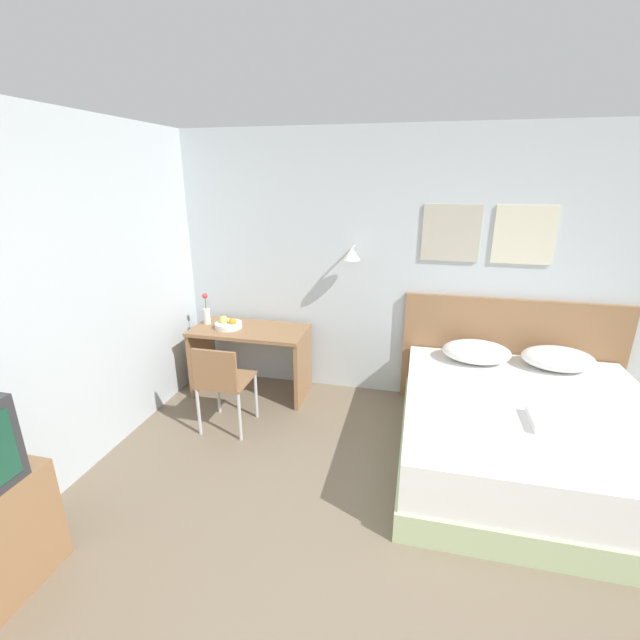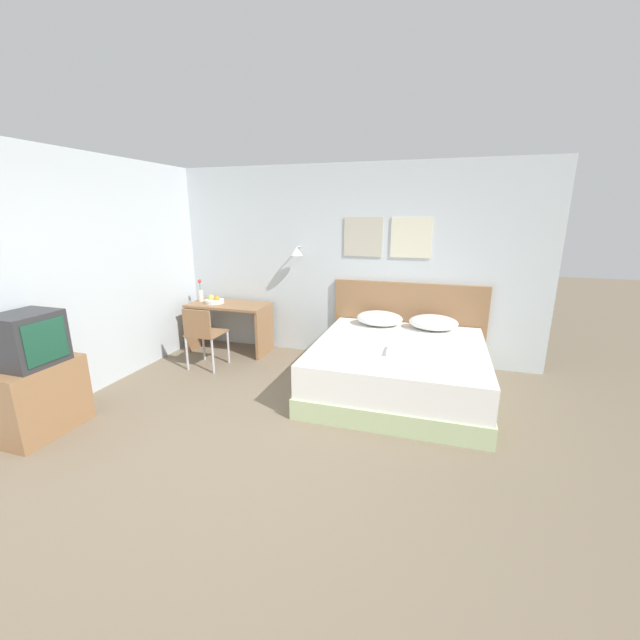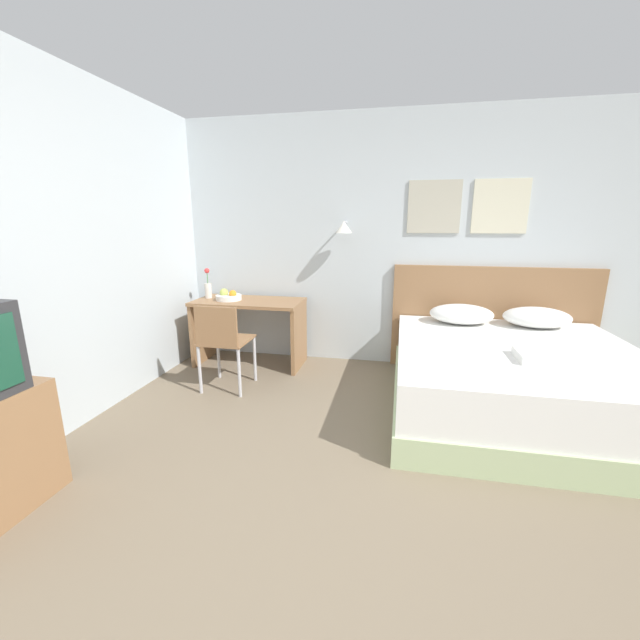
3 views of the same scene
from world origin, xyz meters
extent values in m
plane|color=#756651|center=(0.00, 0.00, 0.00)|extent=(24.00, 24.00, 0.00)
cube|color=silver|center=(0.00, 2.86, 1.32)|extent=(5.49, 0.06, 2.65)
cube|color=#B7B29E|center=(0.35, 2.82, 1.70)|extent=(0.52, 0.02, 0.52)
cube|color=beige|center=(0.98, 2.82, 1.70)|extent=(0.52, 0.02, 0.52)
cylinder|color=#B2B2B7|center=(-0.55, 2.75, 1.55)|extent=(0.02, 0.16, 0.02)
cone|color=white|center=(-0.55, 2.66, 1.50)|extent=(0.17, 0.17, 0.12)
cube|color=#B2C693|center=(1.00, 1.79, 0.11)|extent=(1.91, 1.97, 0.22)
cube|color=white|center=(1.00, 1.79, 0.40)|extent=(1.87, 1.93, 0.35)
cube|color=#8E6642|center=(1.00, 2.80, 0.55)|extent=(2.03, 0.06, 1.11)
ellipsoid|color=white|center=(0.66, 2.51, 0.67)|extent=(0.61, 0.42, 0.19)
ellipsoid|color=white|center=(1.34, 2.51, 0.67)|extent=(0.61, 0.42, 0.19)
cube|color=white|center=(1.04, 1.49, 0.60)|extent=(0.26, 0.31, 0.06)
cube|color=#8E6642|center=(-1.56, 2.48, 0.71)|extent=(1.17, 0.59, 0.03)
cube|color=#8E6642|center=(-2.12, 2.48, 0.34)|extent=(0.04, 0.54, 0.69)
cube|color=#8E6642|center=(-0.99, 2.48, 0.34)|extent=(0.04, 0.54, 0.69)
cube|color=#8E6642|center=(-1.53, 1.82, 0.47)|extent=(0.43, 0.43, 0.02)
cube|color=#8E6642|center=(-1.53, 1.62, 0.66)|extent=(0.39, 0.03, 0.35)
cylinder|color=#B7B7BC|center=(-1.72, 2.01, 0.23)|extent=(0.03, 0.03, 0.46)
cylinder|color=#B7B7BC|center=(-1.33, 2.01, 0.23)|extent=(0.03, 0.03, 0.46)
cylinder|color=#B7B7BC|center=(-1.72, 1.63, 0.23)|extent=(0.03, 0.03, 0.46)
cylinder|color=#B7B7BC|center=(-1.33, 1.63, 0.23)|extent=(0.03, 0.03, 0.46)
cylinder|color=silver|center=(-1.77, 2.45, 0.75)|extent=(0.28, 0.28, 0.05)
sphere|color=orange|center=(-1.72, 2.43, 0.80)|extent=(0.08, 0.08, 0.08)
sphere|color=#B2C156|center=(-1.83, 2.45, 0.80)|extent=(0.09, 0.09, 0.09)
cylinder|color=silver|center=(-2.04, 2.51, 0.81)|extent=(0.07, 0.07, 0.17)
cylinder|color=#3D7538|center=(-2.04, 2.51, 0.96)|extent=(0.01, 0.01, 0.14)
sphere|color=#DB3838|center=(-2.04, 2.51, 1.03)|extent=(0.06, 0.06, 0.06)
cube|color=#8E6642|center=(-2.10, -0.08, 0.34)|extent=(0.45, 0.74, 0.68)
cube|color=#2D2D30|center=(-2.10, -0.08, 0.92)|extent=(0.43, 0.49, 0.48)
cube|color=#194733|center=(-1.88, -0.08, 0.92)|extent=(0.01, 0.39, 0.38)
camera|label=1|loc=(0.08, -1.36, 2.21)|focal=24.00mm
camera|label=2|loc=(1.38, -2.48, 2.00)|focal=22.00mm
camera|label=3|loc=(0.04, -1.46, 1.55)|focal=22.00mm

